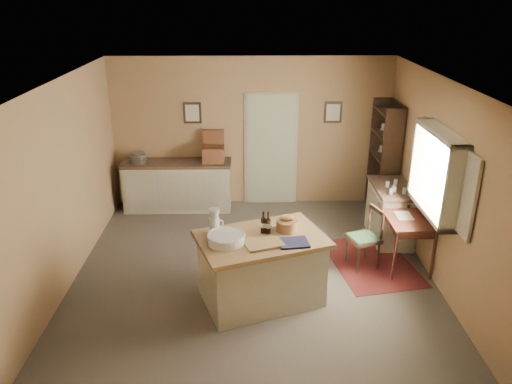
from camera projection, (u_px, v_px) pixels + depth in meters
ground at (253, 270)px, 7.20m from camera, size 5.00×5.00×0.00m
wall_back at (252, 133)px, 9.00m from camera, size 5.00×0.10×2.70m
wall_front at (256, 285)px, 4.37m from camera, size 5.00×0.10×2.70m
wall_left at (66, 184)px, 6.65m from camera, size 0.10×5.00×2.70m
wall_right at (438, 181)px, 6.72m from camera, size 0.10×5.00×2.70m
ceiling at (253, 81)px, 6.17m from camera, size 5.00×5.00×0.00m
door at (271, 149)px, 9.09m from camera, size 0.97×0.06×2.11m
framed_prints at (263, 113)px, 8.84m from camera, size 2.82×0.02×0.38m
window at (440, 173)px, 6.46m from camera, size 0.25×1.99×1.12m
work_island at (261, 267)px, 6.33m from camera, size 1.79×1.47×1.20m
sideboard at (178, 184)px, 9.03m from camera, size 1.95×0.55×1.18m
rug at (371, 262)px, 7.38m from camera, size 1.36×1.77×0.01m
writing_desk at (407, 221)px, 7.13m from camera, size 0.61×0.99×0.82m
desk_chair at (363, 239)px, 7.15m from camera, size 0.52×0.52×0.87m
right_cabinet at (391, 213)px, 7.93m from camera, size 0.58×1.05×0.99m
shelving_unit at (387, 160)px, 8.69m from camera, size 0.34×0.90×2.00m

